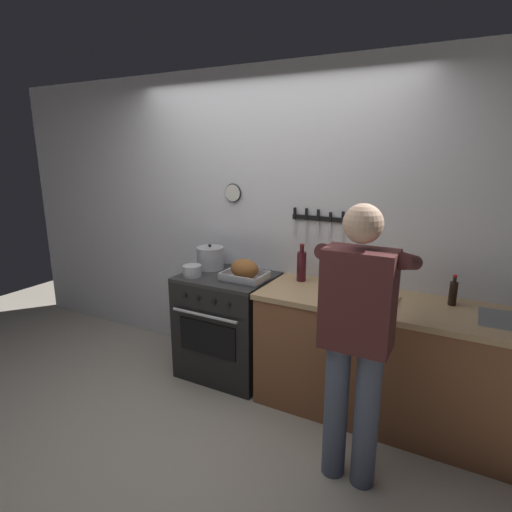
# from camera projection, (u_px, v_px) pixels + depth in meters

# --- Properties ---
(ground_plane) EXTENTS (8.00, 8.00, 0.00)m
(ground_plane) POSITION_uv_depth(u_px,v_px,m) (178.00, 446.00, 2.77)
(ground_plane) COLOR #A89E8E
(wall_back) EXTENTS (6.00, 0.13, 2.60)m
(wall_back) POSITION_uv_depth(u_px,v_px,m) (270.00, 224.00, 3.60)
(wall_back) COLOR silver
(wall_back) RESTS_ON ground
(counter_block) EXTENTS (2.03, 0.65, 0.90)m
(counter_block) POSITION_uv_depth(u_px,v_px,m) (399.00, 363.00, 2.94)
(counter_block) COLOR brown
(counter_block) RESTS_ON ground
(stove) EXTENTS (0.76, 0.67, 0.90)m
(stove) POSITION_uv_depth(u_px,v_px,m) (228.00, 325.00, 3.60)
(stove) COLOR black
(stove) RESTS_ON ground
(person_cook) EXTENTS (0.51, 0.63, 1.66)m
(person_cook) POSITION_uv_depth(u_px,v_px,m) (357.00, 330.00, 2.30)
(person_cook) COLOR #4C566B
(person_cook) RESTS_ON ground
(roasting_pan) EXTENTS (0.35, 0.26, 0.18)m
(roasting_pan) POSITION_uv_depth(u_px,v_px,m) (245.00, 271.00, 3.34)
(roasting_pan) COLOR #B7B7BC
(roasting_pan) RESTS_ON stove
(stock_pot) EXTENTS (0.24, 0.24, 0.22)m
(stock_pot) POSITION_uv_depth(u_px,v_px,m) (210.00, 258.00, 3.66)
(stock_pot) COLOR #B7B7BC
(stock_pot) RESTS_ON stove
(saucepan) EXTENTS (0.16, 0.16, 0.10)m
(saucepan) POSITION_uv_depth(u_px,v_px,m) (192.00, 271.00, 3.44)
(saucepan) COLOR #B7B7BC
(saucepan) RESTS_ON stove
(cutting_board) EXTENTS (0.36, 0.24, 0.02)m
(cutting_board) POSITION_uv_depth(u_px,v_px,m) (371.00, 298.00, 2.92)
(cutting_board) COLOR tan
(cutting_board) RESTS_ON counter_block
(bottle_olive_oil) EXTENTS (0.07, 0.07, 0.27)m
(bottle_olive_oil) POSITION_uv_depth(u_px,v_px,m) (364.00, 273.00, 3.15)
(bottle_olive_oil) COLOR #385623
(bottle_olive_oil) RESTS_ON counter_block
(bottle_soy_sauce) EXTENTS (0.05, 0.05, 0.21)m
(bottle_soy_sauce) POSITION_uv_depth(u_px,v_px,m) (453.00, 293.00, 2.80)
(bottle_soy_sauce) COLOR black
(bottle_soy_sauce) RESTS_ON counter_block
(bottle_wine_red) EXTENTS (0.07, 0.07, 0.30)m
(bottle_wine_red) POSITION_uv_depth(u_px,v_px,m) (302.00, 266.00, 3.31)
(bottle_wine_red) COLOR #47141E
(bottle_wine_red) RESTS_ON counter_block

